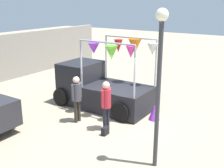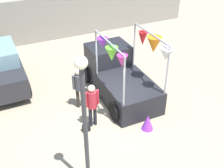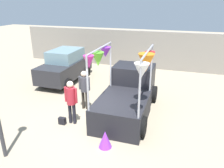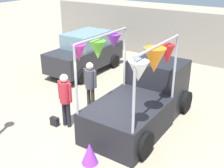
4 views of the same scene
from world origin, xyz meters
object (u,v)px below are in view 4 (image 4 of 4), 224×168
Objects in this scene: vendor_truck at (144,97)px; folded_kite_bundle_violet at (90,153)px; person_customer at (65,95)px; handbag at (55,121)px; person_vendor at (90,82)px; parked_car at (86,52)px.

vendor_truck reaches higher than folded_kite_bundle_violet.
vendor_truck is 2.50m from person_customer.
person_vendor is at bearing 78.24° from handbag.
person_customer is (-1.85, -1.67, 0.21)m from vendor_truck.
vendor_truck is at bearing -30.20° from parked_car.
folded_kite_bundle_violet is (-0.12, -2.71, -0.57)m from vendor_truck.
folded_kite_bundle_violet is at bearing -30.94° from person_customer.
handbag is 0.47× the size of folded_kite_bundle_violet.
vendor_truck is 1.93m from person_vendor.
person_vendor is at bearing 91.68° from person_customer.
handbag is (2.29, -4.48, -0.80)m from parked_car.
parked_car is at bearing 149.80° from vendor_truck.
vendor_truck is 2.77m from folded_kite_bundle_violet.
person_vendor is at bearing -48.92° from parked_car.
vendor_truck is 2.98m from handbag.
folded_kite_bundle_violet is (1.77, -2.34, -0.77)m from person_vendor.
parked_car is at bearing 117.04° from handbag.
person_vendor reaches higher than handbag.
parked_car is 2.27× the size of person_vendor.
folded_kite_bundle_violet is at bearing -92.43° from vendor_truck.
vendor_truck is at bearing 11.11° from person_vendor.
parked_car is at bearing 129.41° from folded_kite_bundle_violet.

